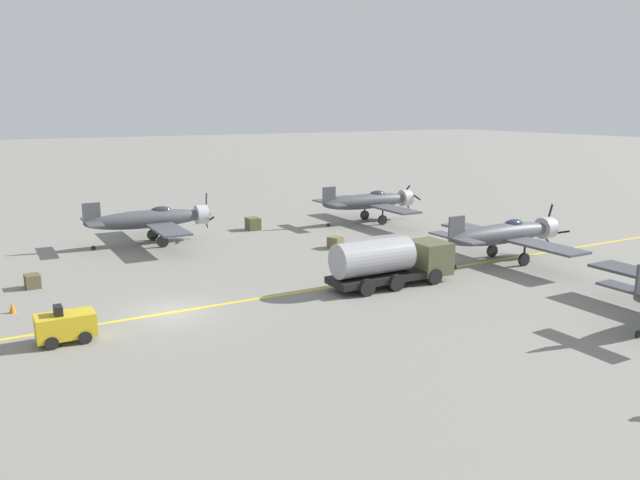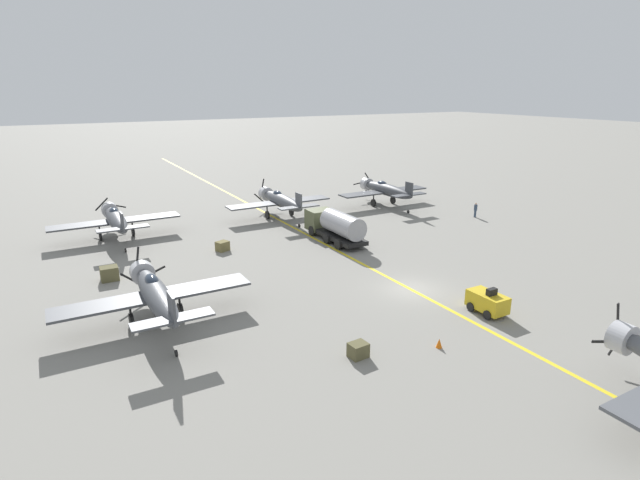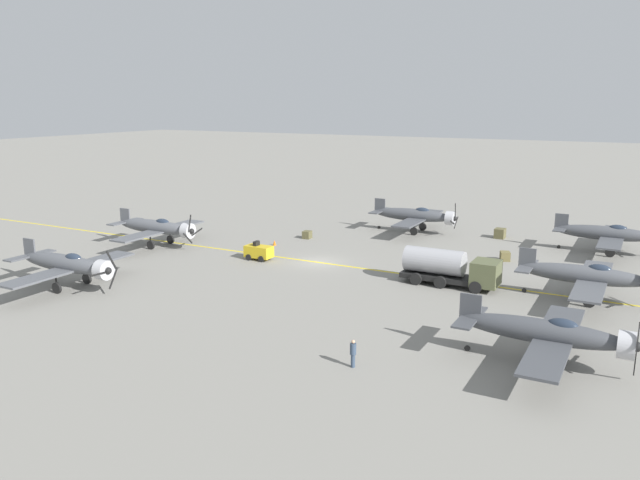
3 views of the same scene
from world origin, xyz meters
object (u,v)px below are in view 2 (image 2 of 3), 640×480
at_px(fuel_tanker, 335,225).
at_px(supply_crate_mid_lane, 109,273).
at_px(supply_crate_outboard, 223,246).
at_px(airplane_far_center, 280,200).
at_px(airplane_far_right, 385,190).
at_px(airplane_mid_left, 155,294).
at_px(airplane_far_left, 116,219).
at_px(tow_tractor, 487,302).
at_px(traffic_cone, 439,343).
at_px(ground_crew_walking, 475,209).
at_px(supply_crate_by_tanker, 358,350).

xyz_separation_m(fuel_tanker, supply_crate_mid_lane, (-20.33, -0.39, -0.97)).
bearing_deg(supply_crate_outboard, airplane_far_center, 40.25).
height_order(airplane_far_right, supply_crate_mid_lane, airplane_far_right).
height_order(airplane_far_right, airplane_far_center, airplane_far_center).
bearing_deg(supply_crate_mid_lane, airplane_mid_left, -80.25).
height_order(airplane_far_left, tow_tractor, airplane_far_left).
relative_size(airplane_far_right, traffic_cone, 21.82).
xyz_separation_m(airplane_far_left, ground_crew_walking, (36.61, -10.80, -1.11)).
bearing_deg(supply_crate_by_tanker, airplane_mid_left, 132.24).
bearing_deg(supply_crate_outboard, airplane_far_right, 17.29).
distance_m(airplane_far_right, ground_crew_walking, 11.19).
relative_size(supply_crate_mid_lane, supply_crate_outboard, 1.24).
relative_size(airplane_far_center, supply_crate_by_tanker, 12.09).
relative_size(ground_crew_walking, supply_crate_outboard, 1.59).
bearing_deg(supply_crate_mid_lane, airplane_far_center, 28.98).
distance_m(airplane_far_left, supply_crate_by_tanker, 30.97).
relative_size(supply_crate_outboard, traffic_cone, 1.90).
bearing_deg(fuel_tanker, airplane_far_right, 36.35).
height_order(fuel_tanker, supply_crate_mid_lane, fuel_tanker).
height_order(airplane_far_center, supply_crate_outboard, airplane_far_center).
xyz_separation_m(fuel_tanker, supply_crate_by_tanker, (-10.09, -19.20, -1.10)).
xyz_separation_m(airplane_far_center, supply_crate_by_tanker, (-9.20, -29.58, -1.60)).
relative_size(airplane_far_left, airplane_mid_left, 1.00).
xyz_separation_m(airplane_far_center, airplane_mid_left, (-17.85, -20.05, 0.00)).
distance_m(supply_crate_by_tanker, supply_crate_outboard, 21.47).
bearing_deg(airplane_far_center, supply_crate_mid_lane, -138.00).
bearing_deg(airplane_far_left, airplane_mid_left, -96.85).
bearing_deg(supply_crate_by_tanker, airplane_far_center, 72.72).
relative_size(airplane_far_left, supply_crate_by_tanker, 12.09).
bearing_deg(airplane_far_center, ground_crew_walking, -15.55).
xyz_separation_m(airplane_far_left, supply_crate_mid_lane, (-2.16, -11.05, -1.47)).
xyz_separation_m(airplane_far_left, tow_tractor, (18.50, -29.33, -1.22)).
bearing_deg(airplane_far_center, airplane_far_right, 9.71).
height_order(ground_crew_walking, supply_crate_outboard, ground_crew_walking).
bearing_deg(fuel_tanker, airplane_mid_left, -152.71).
xyz_separation_m(supply_crate_outboard, traffic_cone, (4.95, -22.85, -0.16)).
distance_m(airplane_far_left, fuel_tanker, 21.07).
height_order(airplane_far_right, supply_crate_outboard, airplane_far_right).
relative_size(airplane_far_left, traffic_cone, 21.82).
height_order(fuel_tanker, ground_crew_walking, fuel_tanker).
relative_size(fuel_tanker, ground_crew_walking, 4.81).
height_order(airplane_far_center, supply_crate_mid_lane, airplane_far_center).
relative_size(airplane_far_left, fuel_tanker, 1.50).
height_order(tow_tractor, ground_crew_walking, tow_tractor).
height_order(fuel_tanker, traffic_cone, fuel_tanker).
bearing_deg(supply_crate_by_tanker, tow_tractor, 2.89).
height_order(fuel_tanker, tow_tractor, fuel_tanker).
distance_m(airplane_far_center, supply_crate_mid_lane, 22.28).
bearing_deg(tow_tractor, fuel_tanker, 90.99).
xyz_separation_m(airplane_far_left, supply_crate_by_tanker, (8.09, -29.85, -1.60)).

